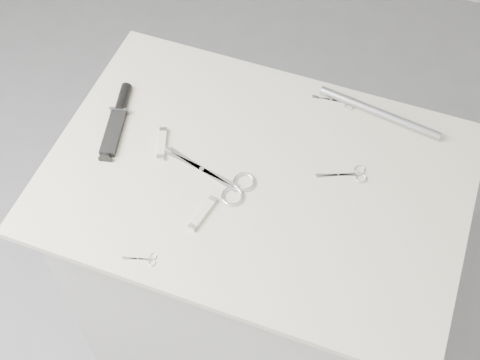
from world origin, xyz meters
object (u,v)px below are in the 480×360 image
(embroidery_scissors_b, at_px, (341,102))
(pocket_knife_a, at_px, (162,144))
(metal_rail, at_px, (379,113))
(sheathed_knife, at_px, (118,117))
(embroidery_scissors_a, at_px, (351,174))
(large_shears, at_px, (225,182))
(plinth, at_px, (253,268))
(tiny_scissors, at_px, (144,259))
(pocket_knife_b, at_px, (203,213))

(embroidery_scissors_b, bearing_deg, pocket_knife_a, -148.48)
(embroidery_scissors_b, distance_m, metal_rail, 0.10)
(embroidery_scissors_b, relative_size, sheathed_knife, 0.49)
(embroidery_scissors_b, bearing_deg, embroidery_scissors_a, -74.97)
(embroidery_scissors_a, distance_m, pocket_knife_a, 0.46)
(large_shears, bearing_deg, plinth, 47.33)
(sheathed_knife, bearing_deg, plinth, -110.35)
(large_shears, xyz_separation_m, tiny_scissors, (-0.09, -0.25, -0.00))
(large_shears, bearing_deg, sheathed_knife, 178.19)
(large_shears, height_order, embroidery_scissors_a, large_shears)
(plinth, bearing_deg, embroidery_scissors_a, 21.55)
(plinth, distance_m, embroidery_scissors_a, 0.52)
(embroidery_scissors_a, bearing_deg, sheathed_knife, 160.35)
(embroidery_scissors_b, distance_m, tiny_scissors, 0.66)
(plinth, distance_m, sheathed_knife, 0.62)
(pocket_knife_b, bearing_deg, pocket_knife_a, 59.21)
(tiny_scissors, bearing_deg, metal_rail, 40.14)
(embroidery_scissors_b, xyz_separation_m, tiny_scissors, (-0.28, -0.59, -0.00))
(large_shears, xyz_separation_m, pocket_knife_a, (-0.19, 0.05, 0.00))
(sheathed_knife, bearing_deg, large_shears, -118.94)
(plinth, relative_size, large_shears, 3.75)
(tiny_scissors, bearing_deg, large_shears, 53.54)
(sheathed_knife, bearing_deg, tiny_scissors, -159.30)
(sheathed_knife, bearing_deg, pocket_knife_a, -119.09)
(large_shears, xyz_separation_m, metal_rail, (0.29, 0.33, 0.01))
(metal_rail, bearing_deg, large_shears, -131.51)
(embroidery_scissors_a, height_order, tiny_scissors, same)
(pocket_knife_a, height_order, metal_rail, metal_rail)
(pocket_knife_a, bearing_deg, plinth, -111.18)
(large_shears, xyz_separation_m, sheathed_knife, (-0.32, 0.09, 0.01))
(plinth, height_order, large_shears, large_shears)
(plinth, relative_size, pocket_knife_a, 9.20)
(plinth, bearing_deg, pocket_knife_b, -119.16)
(plinth, bearing_deg, sheathed_knife, 173.14)
(large_shears, relative_size, embroidery_scissors_a, 2.01)
(embroidery_scissors_a, height_order, embroidery_scissors_b, same)
(embroidery_scissors_a, relative_size, sheathed_knife, 0.52)
(pocket_knife_b, bearing_deg, sheathed_knife, 69.31)
(tiny_scissors, bearing_deg, plinth, 45.66)
(large_shears, xyz_separation_m, embroidery_scissors_a, (0.27, 0.13, -0.00))
(large_shears, distance_m, pocket_knife_a, 0.19)
(sheathed_knife, distance_m, metal_rail, 0.66)
(large_shears, bearing_deg, embroidery_scissors_b, 74.39)
(embroidery_scissors_a, relative_size, tiny_scissors, 1.60)
(metal_rail, bearing_deg, sheathed_knife, -158.72)
(large_shears, distance_m, embroidery_scissors_a, 0.30)
(large_shears, bearing_deg, metal_rail, 62.13)
(embroidery_scissors_b, relative_size, metal_rail, 0.35)
(pocket_knife_a, bearing_deg, large_shears, -124.69)
(large_shears, height_order, pocket_knife_b, pocket_knife_b)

